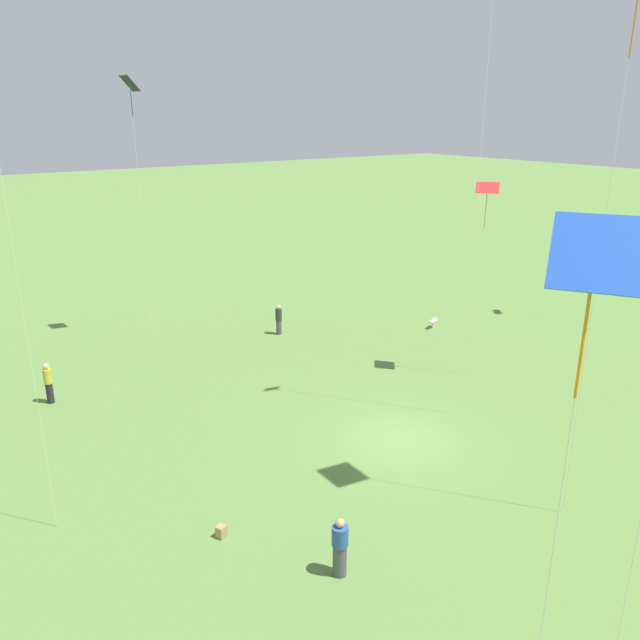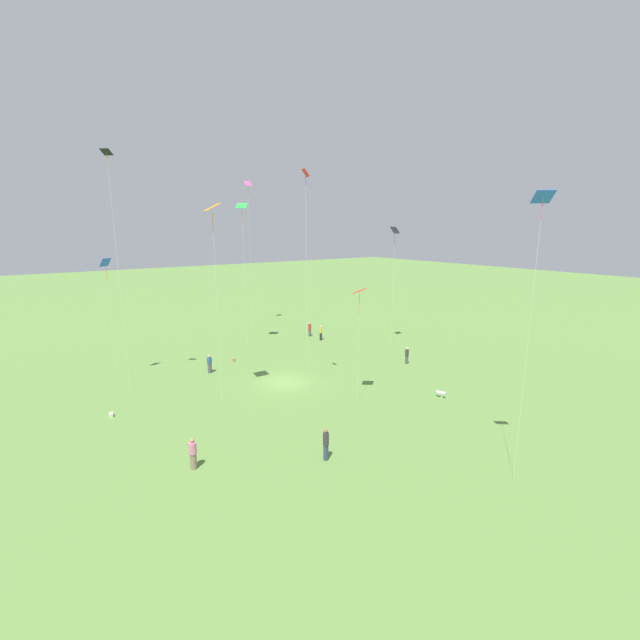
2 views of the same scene
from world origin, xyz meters
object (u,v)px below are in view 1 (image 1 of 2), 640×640
object	(u,v)px
kite_0	(589,297)
person_4	(48,383)
person_5	(340,548)
kite_5	(487,194)
kite_1	(637,0)
dog_0	(433,322)
person_3	(279,320)
picnic_bag_1	(221,532)
kite_4	(131,95)

from	to	relation	value
kite_0	person_4	bearing A→B (deg)	-163.79
person_5	kite_5	distance (m)	16.56
kite_1	dog_0	bearing A→B (deg)	111.76
kite_0	dog_0	xyz separation A→B (m)	(-19.00, -20.22, -9.57)
person_3	person_5	size ratio (longest dim) A/B	0.98
person_4	kite_0	world-z (taller)	kite_0
kite_0	person_3	bearing A→B (deg)	168.66
kite_0	kite_5	distance (m)	21.33
kite_0	kite_1	size ratio (longest dim) A/B	0.72
dog_0	kite_5	bearing A→B (deg)	126.70
person_4	kite_1	size ratio (longest dim) A/B	0.12
person_3	picnic_bag_1	world-z (taller)	person_3
kite_0	kite_4	world-z (taller)	kite_4
person_5	kite_4	world-z (taller)	kite_4
person_4	dog_0	distance (m)	20.22
dog_0	picnic_bag_1	distance (m)	20.57
kite_0	kite_4	bearing A→B (deg)	-177.48
person_4	person_5	size ratio (longest dim) A/B	1.03
kite_1	kite_0	bearing A→B (deg)	-96.66
person_5	kite_1	world-z (taller)	kite_1
person_3	kite_0	size ratio (longest dim) A/B	0.16
kite_1	dog_0	xyz separation A→B (m)	(-9.11, -14.60, -13.82)
kite_4	person_4	bearing A→B (deg)	169.98
person_3	picnic_bag_1	bearing A→B (deg)	153.10
kite_0	kite_1	distance (m)	12.14
person_4	kite_5	xyz separation A→B (m)	(-16.74, 8.40, 7.47)
kite_5	picnic_bag_1	distance (m)	17.40
kite_4	person_3	bearing A→B (deg)	-80.58
kite_0	kite_1	world-z (taller)	kite_1
dog_0	picnic_bag_1	bearing A→B (deg)	93.95
person_5	person_3	bearing A→B (deg)	-133.94
person_4	kite_4	xyz separation A→B (m)	(-6.53, -5.27, 11.54)
person_4	person_5	xyz separation A→B (m)	(-3.71, 15.31, -0.05)
person_5	kite_0	size ratio (longest dim) A/B	0.16
person_4	kite_0	xyz separation A→B (m)	(-1.05, 22.78, 9.05)
dog_0	picnic_bag_1	xyz separation A→B (m)	(18.21, 9.55, -0.20)
picnic_bag_1	kite_1	bearing A→B (deg)	151.01
picnic_bag_1	dog_0	bearing A→B (deg)	-152.32
person_4	picnic_bag_1	world-z (taller)	person_4
dog_0	person_4	bearing A→B (deg)	59.01
kite_1	person_5	bearing A→B (deg)	-140.53
person_3	person_4	bearing A→B (deg)	108.18
kite_5	picnic_bag_1	world-z (taller)	kite_5
person_5	dog_0	distance (m)	20.74
person_4	person_5	bearing A→B (deg)	4.37
dog_0	kite_0	bearing A→B (deg)	113.05
kite_4	dog_0	world-z (taller)	kite_4
person_4	kite_0	bearing A→B (deg)	-6.59
kite_4	kite_1	bearing A→B (deg)	-127.79
kite_0	kite_5	bearing A→B (deg)	146.07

